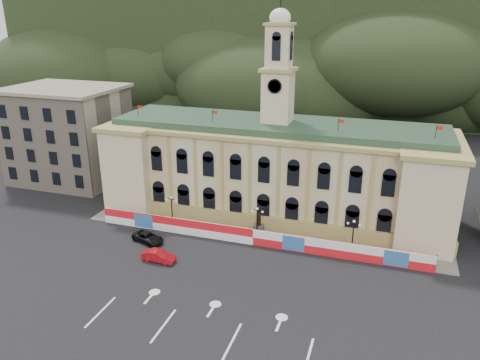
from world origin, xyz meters
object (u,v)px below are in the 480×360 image
(red_sedan, at_px, (159,256))
(statue, at_px, (259,229))
(black_suv, at_px, (148,238))
(lamp_center, at_px, (257,220))

(red_sedan, bearing_deg, statue, -41.54)
(black_suv, bearing_deg, lamp_center, -50.10)
(lamp_center, xyz_separation_m, black_suv, (-15.11, -6.02, -2.36))
(lamp_center, bearing_deg, red_sedan, -136.05)
(statue, xyz_separation_m, black_suv, (-15.11, -7.02, -0.47))
(statue, xyz_separation_m, red_sedan, (-10.97, -11.57, -0.40))
(lamp_center, height_order, red_sedan, lamp_center)
(lamp_center, bearing_deg, black_suv, -158.29)
(statue, relative_size, black_suv, 0.66)
(lamp_center, distance_m, black_suv, 16.43)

